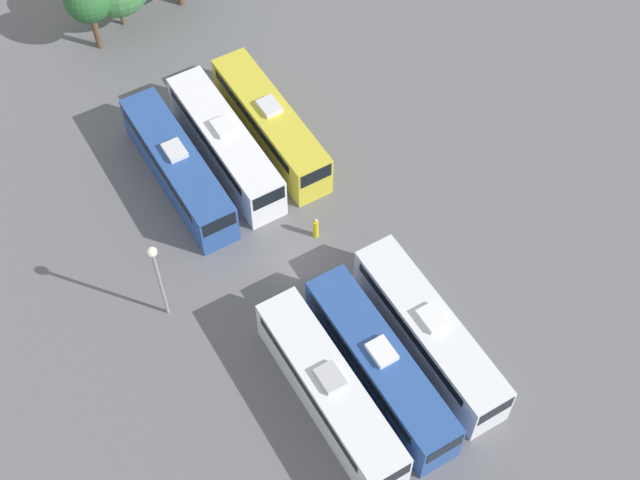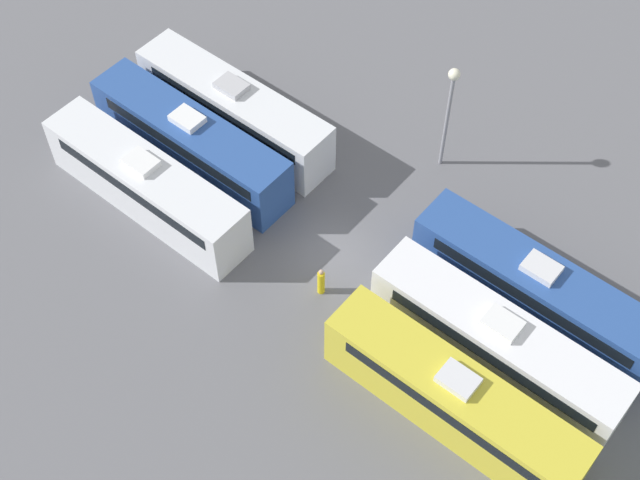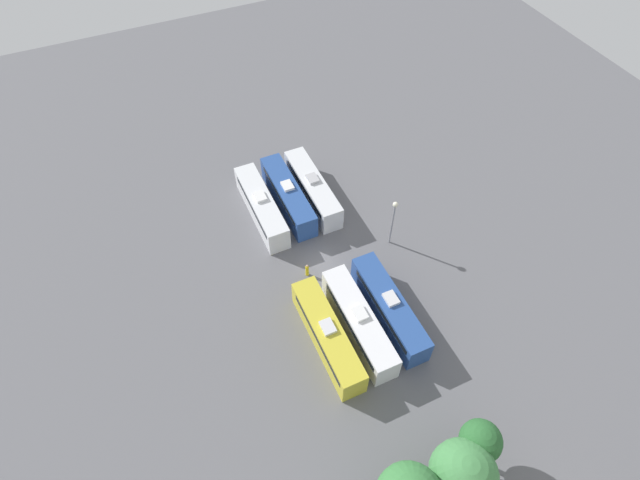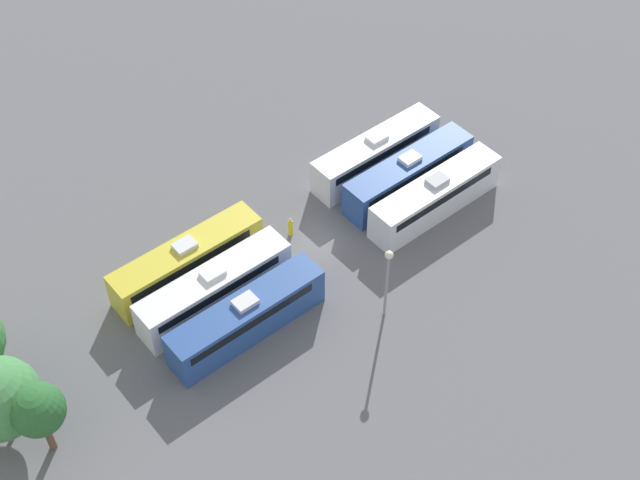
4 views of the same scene
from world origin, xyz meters
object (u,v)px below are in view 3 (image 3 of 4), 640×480
Objects in this scene: bus_0 at (313,188)px; bus_2 at (262,206)px; bus_3 at (389,307)px; worker_person at (307,270)px; tree_1 at (463,474)px; bus_1 at (288,195)px; bus_5 at (328,335)px; light_pole at (394,215)px; bus_4 at (359,322)px; tree_0 at (480,441)px.

bus_0 is 1.00× the size of bus_2.
bus_3 is 9.88m from worker_person.
bus_2 is 34.84m from tree_1.
bus_2 is at bearing 5.55° from bus_1.
light_pole reaches higher than bus_5.
worker_person is at bearing 98.30° from bus_2.
bus_5 is 1.81× the size of light_pole.
tree_1 reaches higher than bus_0.
tree_1 is (-3.94, 16.04, 2.28)m from bus_5.
bus_0 and bus_4 have the same top height.
bus_0 is 33.45m from tree_0.
worker_person is at bearing -77.07° from bus_4.
bus_4 is at bearing 3.56° from bus_3.
bus_4 reaches higher than worker_person.
bus_3 is (-3.41, 18.58, 0.00)m from bus_1.
bus_4 and bus_5 have the same top height.
bus_1 is 19.17m from bus_5.
bus_2 is 18.50m from bus_5.
worker_person is at bearing 78.83° from bus_1.
bus_1 is 34.96m from tree_1.
bus_3 is 15.12m from tree_0.
light_pole is 1.08× the size of tree_0.
bus_5 is (3.53, 18.85, 0.00)m from bus_1.
bus_1 is 18.80m from bus_4.
light_pole is 0.99× the size of tree_1.
bus_4 is at bearing -78.29° from tree_0.
worker_person is at bearing 1.70° from light_pole.
bus_4 is 3.40m from bus_5.
worker_person is 0.28× the size of tree_0.
bus_0 is 1.80× the size of tree_1.
tree_0 reaches higher than bus_5.
bus_1 is 13.40m from light_pole.
tree_1 is at bearing 90.68° from bus_1.
tree_1 is at bearing 29.61° from tree_0.
light_pole reaches higher than bus_2.
tree_1 is at bearing 95.75° from worker_person.
bus_2 is 1.80× the size of tree_1.
tree_0 is (5.42, 23.37, -0.22)m from light_pole.
worker_person is (5.22, 10.28, -0.92)m from bus_0.
bus_2 is 18.77m from bus_4.
tree_1 is at bearing 85.47° from bus_0.
bus_5 is at bearing 79.40° from bus_1.
bus_1 is at bearing -79.61° from bus_3.
tree_1 reaches higher than bus_5.
light_pole is (-10.39, -0.31, 3.79)m from worker_person.
bus_5 reaches higher than worker_person.
bus_3 is at bearing -91.90° from tree_0.
tree_0 is (-4.97, 23.06, 3.56)m from worker_person.
tree_0 is at bearing 89.57° from bus_0.
bus_1 is 1.80× the size of tree_1.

